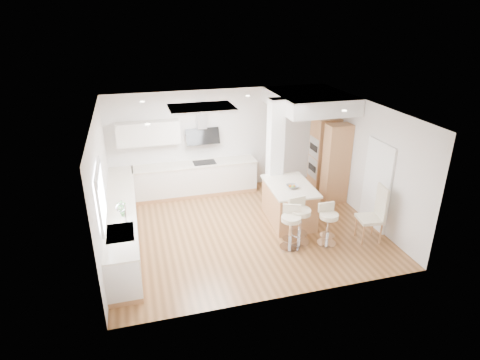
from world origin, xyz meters
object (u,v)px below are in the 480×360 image
object	(u,v)px
bar_stool_a	(291,225)
dining_chair	(375,212)
bar_stool_b	(300,219)
bar_stool_c	(328,222)
peninsula	(289,203)

from	to	relation	value
bar_stool_a	dining_chair	distance (m)	1.90
bar_stool_b	dining_chair	xyz separation A→B (m)	(1.63, -0.33, 0.10)
bar_stool_c	bar_stool_a	bearing A→B (deg)	176.00
bar_stool_b	bar_stool_c	world-z (taller)	bar_stool_b
peninsula	bar_stool_c	world-z (taller)	peninsula
dining_chair	bar_stool_b	bearing A→B (deg)	176.22
bar_stool_b	bar_stool_c	xyz separation A→B (m)	(0.57, -0.22, -0.05)
bar_stool_a	bar_stool_b	size ratio (longest dim) A/B	0.94
bar_stool_a	bar_stool_c	size ratio (longest dim) A/B	1.04
peninsula	bar_stool_c	bearing A→B (deg)	-68.04
bar_stool_a	bar_stool_c	world-z (taller)	bar_stool_a
bar_stool_c	dining_chair	distance (m)	1.08
bar_stool_a	bar_stool_c	xyz separation A→B (m)	(0.83, -0.06, -0.02)
dining_chair	bar_stool_c	bearing A→B (deg)	-178.48
peninsula	dining_chair	distance (m)	1.98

